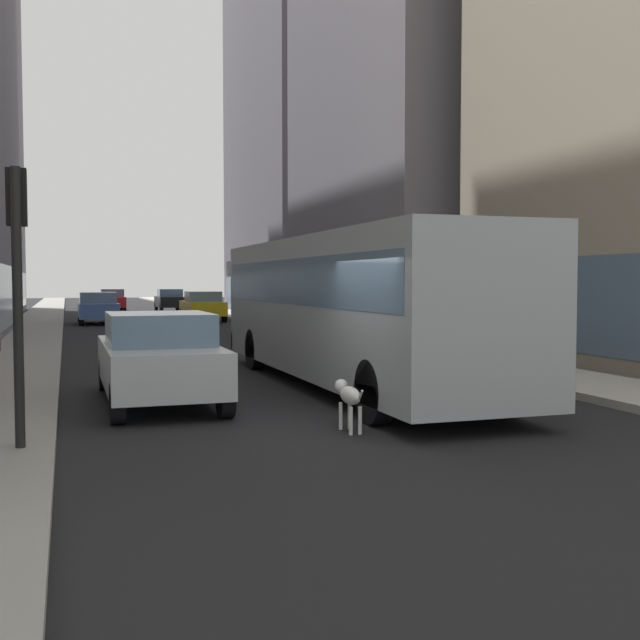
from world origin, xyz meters
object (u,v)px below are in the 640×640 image
at_px(car_yellow_taxi, 203,306).
at_px(car_red_coupe, 112,300).
at_px(car_blue_hatchback, 98,308).
at_px(car_black_suv, 170,300).
at_px(traffic_light_near, 17,260).
at_px(car_silver_sedan, 158,357).
at_px(dalmatian_dog, 349,396).
at_px(car_white_van, 275,319).
at_px(transit_bus, 348,301).

bearing_deg(car_yellow_taxi, car_red_coupe, 104.68).
bearing_deg(car_red_coupe, car_blue_hatchback, -95.55).
relative_size(car_black_suv, traffic_light_near, 1.20).
relative_size(car_red_coupe, traffic_light_near, 1.37).
distance_m(car_red_coupe, car_silver_sedan, 43.56).
relative_size(dalmatian_dog, traffic_light_near, 0.28).
relative_size(car_yellow_taxi, car_blue_hatchback, 0.98).
distance_m(car_white_van, dalmatian_dog, 16.70).
distance_m(car_black_suv, car_silver_sedan, 42.75).
bearing_deg(car_blue_hatchback, car_white_van, -68.47).
bearing_deg(car_white_van, traffic_light_near, -114.76).
xyz_separation_m(car_white_van, traffic_light_near, (-7.70, -16.69, 1.62)).
distance_m(car_silver_sedan, traffic_light_near, 4.64).
height_order(car_white_van, car_blue_hatchback, same).
height_order(car_white_van, dalmatian_dog, car_white_van).
xyz_separation_m(car_black_suv, traffic_light_near, (-7.70, -46.19, 1.62)).
xyz_separation_m(transit_bus, car_red_coupe, (-2.40, 42.53, -0.95)).
height_order(transit_bus, traffic_light_near, traffic_light_near).
xyz_separation_m(car_white_van, car_yellow_taxi, (0.00, 15.38, 0.00)).
relative_size(car_white_van, dalmatian_dog, 4.11).
xyz_separation_m(transit_bus, car_blue_hatchback, (-4.00, 26.07, -0.95)).
height_order(car_blue_hatchback, traffic_light_near, traffic_light_near).
bearing_deg(car_yellow_taxi, car_silver_sedan, -101.21).
xyz_separation_m(car_white_van, car_red_coupe, (-4.00, 30.65, 0.00)).
bearing_deg(car_black_suv, traffic_light_near, -99.46).
xyz_separation_m(car_silver_sedan, dalmatian_dog, (2.32, -3.49, -0.31)).
distance_m(car_black_suv, car_blue_hatchback, 16.30).
bearing_deg(car_white_van, dalmatian_dog, -101.32).
bearing_deg(transit_bus, car_white_van, 82.33).
xyz_separation_m(car_yellow_taxi, traffic_light_near, (-7.70, -32.08, 1.61)).
height_order(car_yellow_taxi, car_blue_hatchback, same).
distance_m(car_yellow_taxi, traffic_light_near, 33.03).
distance_m(transit_bus, dalmatian_dog, 4.96).
distance_m(car_red_coupe, dalmatian_dog, 47.03).
xyz_separation_m(car_blue_hatchback, traffic_light_near, (-2.10, -30.89, 1.61)).
bearing_deg(car_red_coupe, car_silver_sedan, -92.11).
xyz_separation_m(transit_bus, dalmatian_dog, (-1.68, -4.50, -1.26)).
height_order(transit_bus, car_black_suv, transit_bus).
xyz_separation_m(car_white_van, dalmatian_dog, (-3.28, -16.37, -0.31)).
bearing_deg(car_black_suv, car_yellow_taxi, -90.00).
relative_size(car_silver_sedan, dalmatian_dog, 4.96).
bearing_deg(car_blue_hatchback, traffic_light_near, -93.89).
height_order(car_black_suv, dalmatian_dog, car_black_suv).
relative_size(car_silver_sedan, traffic_light_near, 1.40).
relative_size(transit_bus, traffic_light_near, 3.39).
distance_m(car_white_van, traffic_light_near, 18.46).
xyz_separation_m(car_black_suv, dalmatian_dog, (-3.28, -45.87, -0.31)).
bearing_deg(dalmatian_dog, car_silver_sedan, 123.60).
bearing_deg(car_white_van, car_black_suv, 90.00).
bearing_deg(car_blue_hatchback, transit_bus, -81.28).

